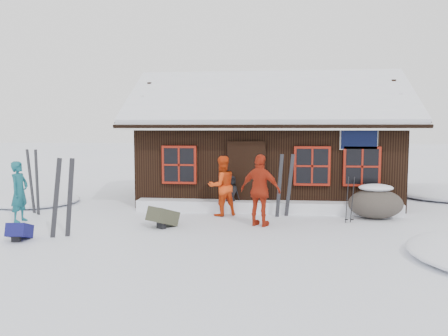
{
  "coord_description": "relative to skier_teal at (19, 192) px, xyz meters",
  "views": [
    {
      "loc": [
        1.61,
        -10.3,
        2.44
      ],
      "look_at": [
        0.28,
        2.07,
        1.3
      ],
      "focal_mm": 35.0,
      "sensor_mm": 36.0,
      "label": 1
    }
  ],
  "objects": [
    {
      "name": "ski_poles",
      "position": [
        8.53,
        0.8,
        -0.21
      ],
      "size": [
        0.22,
        0.11,
        1.24
      ],
      "color": "black",
      "rests_on": "ground"
    },
    {
      "name": "skier_crouched",
      "position": [
        5.35,
        1.9,
        -0.26
      ],
      "size": [
        0.63,
        0.58,
        1.07
      ],
      "primitive_type": "imported",
      "rotation": [
        0.0,
        0.0,
        0.61
      ],
      "color": "black",
      "rests_on": "ground"
    },
    {
      "name": "backpack_blue",
      "position": [
        1.08,
        -1.82,
        -0.65
      ],
      "size": [
        0.47,
        0.58,
        0.29
      ],
      "primitive_type": "cube",
      "rotation": [
        0.0,
        0.0,
        0.13
      ],
      "color": "#131353",
      "rests_on": "ground"
    },
    {
      "name": "ski_pair_left",
      "position": [
        1.88,
        -1.4,
        0.07
      ],
      "size": [
        0.59,
        0.19,
        1.83
      ],
      "rotation": [
        0.0,
        0.0,
        0.17
      ],
      "color": "black",
      "rests_on": "ground"
    },
    {
      "name": "skier_orange_left",
      "position": [
        5.15,
        1.37,
        0.04
      ],
      "size": [
        1.03,
        0.97,
        1.67
      ],
      "primitive_type": "imported",
      "rotation": [
        0.0,
        0.0,
        3.71
      ],
      "color": "red",
      "rests_on": "ground"
    },
    {
      "name": "ground",
      "position": [
        4.88,
        -0.3,
        -0.79
      ],
      "size": [
        120.0,
        120.0,
        0.0
      ],
      "primitive_type": "plane",
      "color": "white",
      "rests_on": "ground"
    },
    {
      "name": "ski_pair_right",
      "position": [
        6.88,
        1.44,
        0.05
      ],
      "size": [
        0.53,
        0.22,
        1.78
      ],
      "rotation": [
        0.0,
        0.0,
        0.31
      ],
      "color": "black",
      "rests_on": "ground"
    },
    {
      "name": "backpack_olive",
      "position": [
        3.86,
        -0.21,
        -0.61
      ],
      "size": [
        0.78,
        0.82,
        0.36
      ],
      "primitive_type": "cube",
      "rotation": [
        0.0,
        0.0,
        -0.59
      ],
      "color": "#3B3C2B",
      "rests_on": "ground"
    },
    {
      "name": "ski_pair_mid",
      "position": [
        -0.21,
        1.08,
        0.1
      ],
      "size": [
        0.5,
        0.29,
        1.89
      ],
      "rotation": [
        0.0,
        0.0,
        -0.5
      ],
      "color": "black",
      "rests_on": "ground"
    },
    {
      "name": "mountain_hut",
      "position": [
        6.39,
        4.68,
        0.78
      ],
      "size": [
        8.9,
        6.09,
        4.42
      ],
      "color": "black",
      "rests_on": "ground"
    },
    {
      "name": "boulder",
      "position": [
        9.33,
        1.42,
        -0.36
      ],
      "size": [
        1.45,
        1.09,
        0.84
      ],
      "color": "#4D453D",
      "rests_on": "ground"
    },
    {
      "name": "skier_teal",
      "position": [
        0.0,
        0.0,
        0.0
      ],
      "size": [
        0.41,
        0.6,
        1.59
      ],
      "primitive_type": "imported",
      "rotation": [
        0.0,
        0.0,
        1.52
      ],
      "color": "#145662",
      "rests_on": "ground"
    },
    {
      "name": "snow_mounds",
      "position": [
        6.54,
        1.56,
        -0.79
      ],
      "size": [
        20.6,
        13.2,
        0.48
      ],
      "color": "white",
      "rests_on": "ground"
    },
    {
      "name": "snow_drift",
      "position": [
        6.38,
        1.95,
        -0.62
      ],
      "size": [
        7.6,
        0.6,
        0.35
      ],
      "primitive_type": "cube",
      "color": "white",
      "rests_on": "ground"
    },
    {
      "name": "skier_orange_right",
      "position": [
        6.25,
        0.16,
        0.1
      ],
      "size": [
        1.14,
        0.8,
        1.79
      ],
      "primitive_type": "imported",
      "rotation": [
        0.0,
        0.0,
        2.76
      ],
      "color": "#AA2711",
      "rests_on": "ground"
    }
  ]
}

